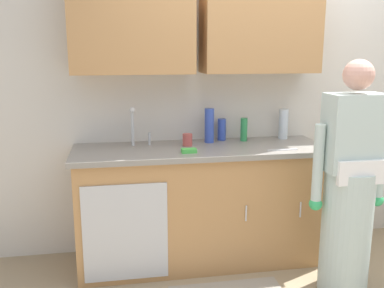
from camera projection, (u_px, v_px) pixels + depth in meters
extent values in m
cube|color=beige|center=(256.00, 89.00, 3.67)|extent=(4.80, 0.10, 2.70)
cube|color=#B27F4C|center=(132.00, 26.00, 3.17)|extent=(0.91, 0.34, 0.70)
cube|color=#B27F4C|center=(260.00, 27.00, 3.34)|extent=(0.91, 0.34, 0.70)
cube|color=#B27F4C|center=(200.00, 207.00, 3.43)|extent=(1.90, 0.60, 0.90)
cube|color=#B7BABF|center=(126.00, 233.00, 3.04)|extent=(0.60, 0.01, 0.72)
cylinder|color=silver|center=(246.00, 213.00, 3.17)|extent=(0.01, 0.01, 0.12)
cylinder|color=silver|center=(300.00, 210.00, 3.24)|extent=(0.01, 0.01, 0.12)
cube|color=gray|center=(200.00, 150.00, 3.33)|extent=(1.96, 0.66, 0.04)
cube|color=#B7BABF|center=(139.00, 153.00, 3.25)|extent=(0.50, 0.36, 0.03)
cylinder|color=#B7BABF|center=(133.00, 127.00, 3.35)|extent=(0.02, 0.02, 0.30)
sphere|color=#B7BABF|center=(132.00, 110.00, 3.26)|extent=(0.04, 0.04, 0.04)
cylinder|color=#B7BABF|center=(149.00, 139.00, 3.39)|extent=(0.02, 0.02, 0.10)
cube|color=white|center=(343.00, 286.00, 3.05)|extent=(0.20, 0.26, 0.06)
cylinder|color=#B2C6C1|center=(346.00, 231.00, 2.98)|extent=(0.34, 0.34, 0.88)
cube|color=#B2C6C1|center=(354.00, 133.00, 2.84)|extent=(0.38, 0.22, 0.52)
sphere|color=tan|center=(359.00, 75.00, 2.75)|extent=(0.20, 0.20, 0.20)
cube|color=white|center=(361.00, 173.00, 2.77)|extent=(0.32, 0.04, 0.16)
cylinder|color=#B2C6C1|center=(318.00, 165.00, 2.86)|extent=(0.07, 0.07, 0.55)
sphere|color=#33B266|center=(316.00, 204.00, 2.92)|extent=(0.09, 0.09, 0.09)
cylinder|color=#B2C6C1|center=(381.00, 162.00, 2.94)|extent=(0.07, 0.07, 0.55)
sphere|color=#33B266|center=(377.00, 200.00, 3.00)|extent=(0.09, 0.09, 0.09)
cylinder|color=#2D8C4C|center=(244.00, 130.00, 3.53)|extent=(0.06, 0.06, 0.19)
cylinder|color=#334CB2|center=(222.00, 130.00, 3.56)|extent=(0.07, 0.07, 0.18)
cylinder|color=silver|center=(283.00, 124.00, 3.62)|extent=(0.08, 0.08, 0.25)
cylinder|color=#334CB2|center=(209.00, 126.00, 3.46)|extent=(0.08, 0.08, 0.28)
cylinder|color=#B24C47|center=(187.00, 140.00, 3.36)|extent=(0.08, 0.08, 0.09)
cube|color=silver|center=(282.00, 150.00, 3.22)|extent=(0.24, 0.03, 0.01)
cube|color=#4CBF4C|center=(189.00, 151.00, 3.14)|extent=(0.11, 0.07, 0.03)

